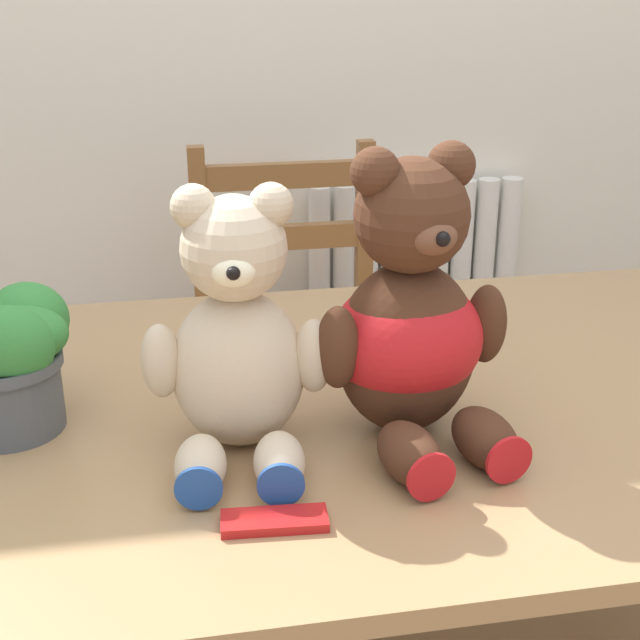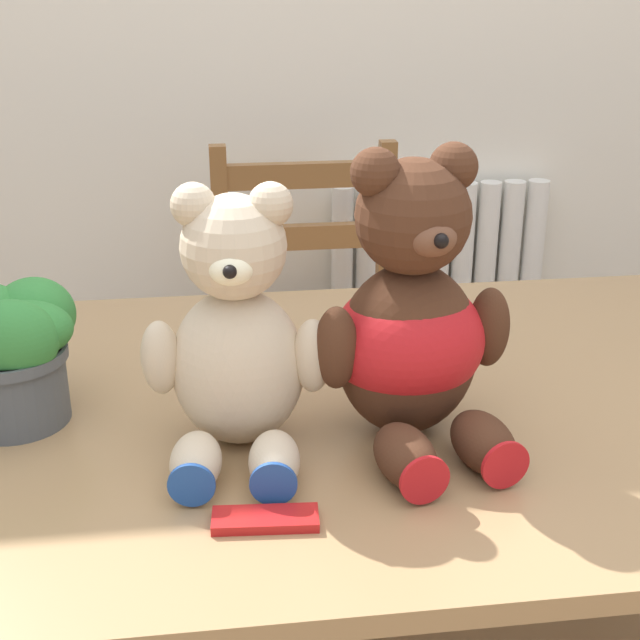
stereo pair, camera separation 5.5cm
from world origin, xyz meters
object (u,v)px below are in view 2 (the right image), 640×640
(chocolate_bar, at_px, (265,519))
(teddy_bear_right, at_px, (411,326))
(wooden_chair_behind, at_px, (312,356))
(teddy_bear_left, at_px, (236,339))
(potted_plant, at_px, (5,345))

(chocolate_bar, bearing_deg, teddy_bear_right, 42.26)
(wooden_chair_behind, bearing_deg, teddy_bear_right, 91.68)
(teddy_bear_left, relative_size, teddy_bear_right, 0.90)
(wooden_chair_behind, bearing_deg, chocolate_bar, 80.21)
(wooden_chair_behind, xyz_separation_m, chocolate_bar, (-0.19, -1.08, 0.29))
(teddy_bear_left, xyz_separation_m, chocolate_bar, (0.02, -0.19, -0.15))
(chocolate_bar, bearing_deg, teddy_bear_left, 96.02)
(wooden_chair_behind, relative_size, chocolate_bar, 7.54)
(teddy_bear_right, xyz_separation_m, potted_plant, (-0.55, 0.11, -0.04))
(potted_plant, bearing_deg, wooden_chair_behind, 56.18)
(wooden_chair_behind, height_order, potted_plant, wooden_chair_behind)
(teddy_bear_right, bearing_deg, chocolate_bar, 31.53)
(wooden_chair_behind, xyz_separation_m, potted_plant, (-0.53, -0.78, 0.40))
(potted_plant, height_order, chocolate_bar, potted_plant)
(potted_plant, relative_size, chocolate_bar, 1.71)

